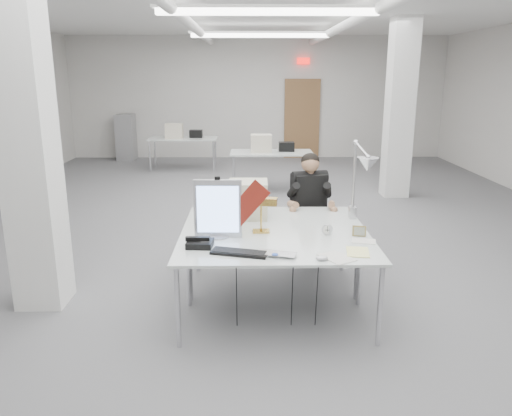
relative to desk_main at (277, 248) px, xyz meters
The scene contains 23 objects.
room_shell 2.80m from the desk_main, 89.21° to the left, with size 10.04×14.04×3.24m.
desk_main is the anchor object (origin of this frame).
desk_second 0.90m from the desk_main, 90.00° to the left, with size 1.80×0.90×0.03m, color silver.
bg_desk_a 5.50m from the desk_main, 87.92° to the left, with size 1.60×0.80×0.03m, color silver.
bg_desk_b 7.91m from the desk_main, 103.16° to the left, with size 1.60×0.80×0.03m, color silver.
filing_cabinet 9.80m from the desk_main, 110.93° to the left, with size 0.45×0.55×1.20m, color gray.
office_chair 1.70m from the desk_main, 73.77° to the left, with size 0.49×0.49×1.00m, color black, non-canonical shape.
seated_person 1.65m from the desk_main, 73.28° to the left, with size 0.46×0.57×0.86m, color black, non-canonical shape.
monitor 0.66m from the desk_main, 152.73° to the left, with size 0.44×0.04×0.55m, color #B2B1B6.
pennant 0.49m from the desk_main, 137.57° to the left, with size 0.45×0.01×0.19m, color maroon.
keyboard 0.38m from the desk_main, 150.48° to the right, with size 0.49×0.16×0.02m, color black.
laptop 0.28m from the desk_main, 96.71° to the right, with size 0.33×0.22×0.03m, color #BBBBC0.
mouse 0.49m from the desk_main, 44.71° to the right, with size 0.10×0.06×0.04m, color #B7B7BC.
bankers_lamp 0.48m from the desk_main, 107.33° to the left, with size 0.31×0.13×0.36m, color #B87A39, non-canonical shape.
desk_phone 0.68m from the desk_main, behind, with size 0.22×0.20×0.06m, color black.
picture_frame_left 0.71m from the desk_main, 152.95° to the left, with size 0.15×0.01×0.12m, color #9E8044.
picture_frame_right 0.84m from the desk_main, 19.64° to the left, with size 0.13×0.01×0.10m, color olive.
desk_clock 0.60m from the desk_main, 33.89° to the left, with size 0.10×0.10×0.03m, color silver.
paper_stack_a 0.56m from the desk_main, 30.97° to the right, with size 0.20×0.29×0.01m, color silver.
paper_stack_b 0.70m from the desk_main, 13.25° to the right, with size 0.19×0.26×0.01m, color #FFFC98.
paper_stack_c 0.81m from the desk_main, ahead, with size 0.21×0.15×0.01m, color silver.
beige_monitor 1.01m from the desk_main, 104.96° to the left, with size 0.41×0.39×0.39m, color beige.
architect_lamp 1.16m from the desk_main, 37.37° to the left, with size 0.24×0.71×0.92m, color silver, non-canonical shape.
Camera 1 is at (-0.25, -6.66, 2.23)m, focal length 35.00 mm.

